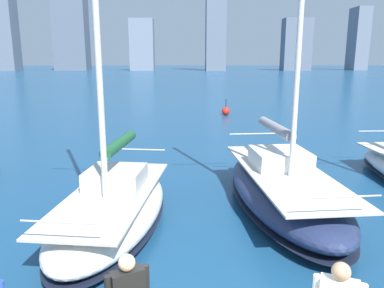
# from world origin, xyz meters

# --- Properties ---
(city_skyline) EXTENTS (163.76, 19.45, 45.20)m
(city_skyline) POSITION_xyz_m (21.44, -161.74, 18.99)
(city_skyline) COLOR slate
(city_skyline) RESTS_ON ground
(sailboat_grey) EXTENTS (3.43, 8.06, 10.98)m
(sailboat_grey) POSITION_xyz_m (-2.95, -6.86, 0.73)
(sailboat_grey) COLOR navy
(sailboat_grey) RESTS_ON ground
(sailboat_forest) EXTENTS (3.40, 7.02, 12.00)m
(sailboat_forest) POSITION_xyz_m (2.19, -5.57, 0.67)
(sailboat_forest) COLOR white
(sailboat_forest) RESTS_ON ground
(channel_buoy) EXTENTS (0.70, 0.70, 1.40)m
(channel_buoy) POSITION_xyz_m (-3.34, -27.61, 0.36)
(channel_buoy) COLOR red
(channel_buoy) RESTS_ON ground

